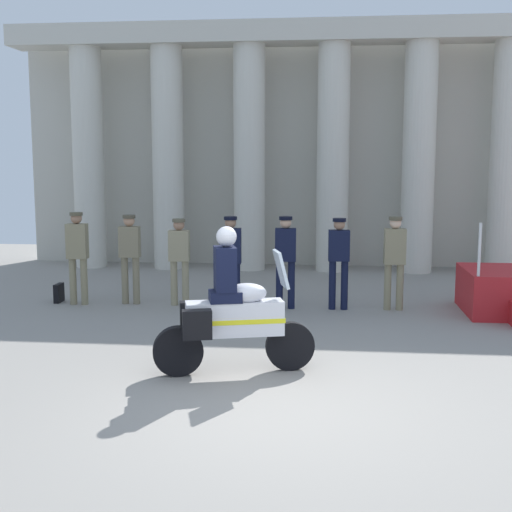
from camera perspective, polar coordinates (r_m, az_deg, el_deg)
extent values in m
plane|color=gray|center=(7.69, 1.16, -12.71)|extent=(28.00, 28.00, 0.00)
cube|color=beige|center=(17.89, 3.11, 9.01)|extent=(13.91, 0.30, 6.07)
cylinder|color=beige|center=(17.92, -13.79, 7.84)|extent=(0.78, 0.78, 5.48)
cylinder|color=beige|center=(17.34, -7.35, 8.01)|extent=(0.78, 0.78, 5.48)
cylinder|color=beige|center=(16.98, -0.55, 8.07)|extent=(0.78, 0.78, 5.48)
cylinder|color=beige|center=(16.87, 6.43, 8.03)|extent=(0.78, 0.78, 5.48)
cylinder|color=beige|center=(17.01, 13.40, 7.86)|extent=(0.78, 0.78, 5.48)
cylinder|color=beige|center=(17.38, 20.16, 7.59)|extent=(0.78, 0.78, 5.48)
cube|color=beige|center=(17.16, 3.00, 18.09)|extent=(13.91, 0.98, 0.50)
cylinder|color=silver|center=(12.03, 18.13, 0.50)|extent=(0.05, 0.05, 0.90)
cylinder|color=#847A5B|center=(13.39, -15.01, -2.06)|extent=(0.13, 0.13, 0.88)
cylinder|color=#847A5B|center=(13.32, -14.13, -2.08)|extent=(0.13, 0.13, 0.88)
cube|color=#847A5B|center=(13.25, -14.69, 1.21)|extent=(0.39, 0.24, 0.65)
sphere|color=#997056|center=(13.20, -14.75, 3.07)|extent=(0.21, 0.21, 0.21)
cylinder|color=#4F4937|center=(13.20, -14.77, 3.41)|extent=(0.24, 0.24, 0.06)
cylinder|color=#7A7056|center=(13.24, -10.87, -2.00)|extent=(0.13, 0.13, 0.90)
cylinder|color=#7A7056|center=(13.18, -9.95, -2.03)|extent=(0.13, 0.13, 0.90)
cube|color=#7A7056|center=(13.10, -10.49, 1.18)|extent=(0.39, 0.24, 0.58)
sphere|color=tan|center=(13.06, -10.54, 2.91)|extent=(0.21, 0.21, 0.21)
cylinder|color=#494334|center=(13.06, -10.55, 3.25)|extent=(0.24, 0.24, 0.06)
cylinder|color=gray|center=(12.97, -6.85, -2.24)|extent=(0.13, 0.13, 0.85)
cylinder|color=gray|center=(12.92, -5.90, -2.27)|extent=(0.13, 0.13, 0.85)
cube|color=gray|center=(12.84, -6.42, 0.87)|extent=(0.39, 0.24, 0.57)
sphere|color=#997056|center=(12.79, -6.45, 2.61)|extent=(0.21, 0.21, 0.21)
cylinder|color=brown|center=(12.79, -6.46, 2.96)|extent=(0.24, 0.24, 0.06)
cylinder|color=black|center=(12.63, -2.61, -2.50)|extent=(0.13, 0.13, 0.84)
cylinder|color=black|center=(12.60, -1.62, -2.52)|extent=(0.13, 0.13, 0.84)
cube|color=black|center=(12.50, -2.13, 0.84)|extent=(0.39, 0.24, 0.65)
sphere|color=#997056|center=(12.46, -2.14, 2.80)|extent=(0.21, 0.21, 0.21)
cylinder|color=black|center=(12.45, -2.14, 3.16)|extent=(0.24, 0.24, 0.06)
cylinder|color=black|center=(12.61, 1.96, -2.40)|extent=(0.13, 0.13, 0.88)
cylinder|color=black|center=(12.60, 2.96, -2.42)|extent=(0.13, 0.13, 0.88)
cube|color=black|center=(12.49, 2.48, 0.94)|extent=(0.39, 0.24, 0.60)
sphere|color=tan|center=(12.44, 2.49, 2.80)|extent=(0.21, 0.21, 0.21)
cylinder|color=black|center=(12.44, 2.49, 3.16)|extent=(0.24, 0.24, 0.06)
cylinder|color=black|center=(12.59, 6.38, -2.42)|extent=(0.13, 0.13, 0.90)
cylinder|color=black|center=(12.60, 7.38, -2.43)|extent=(0.13, 0.13, 0.90)
cube|color=black|center=(12.49, 6.93, 0.88)|extent=(0.39, 0.24, 0.56)
sphere|color=#997056|center=(12.44, 6.96, 2.64)|extent=(0.21, 0.21, 0.21)
cylinder|color=black|center=(12.44, 6.97, 3.00)|extent=(0.24, 0.24, 0.06)
cylinder|color=#847A5B|center=(12.70, 10.91, -2.55)|extent=(0.13, 0.13, 0.85)
cylinder|color=#847A5B|center=(12.73, 11.90, -2.56)|extent=(0.13, 0.13, 0.85)
cube|color=#847A5B|center=(12.60, 11.50, 0.78)|extent=(0.39, 0.24, 0.65)
sphere|color=beige|center=(12.56, 11.55, 2.72)|extent=(0.21, 0.21, 0.21)
cylinder|color=#4F4937|center=(12.55, 11.56, 3.08)|extent=(0.24, 0.24, 0.06)
cylinder|color=black|center=(8.97, 2.86, -7.52)|extent=(0.64, 0.26, 0.64)
cylinder|color=black|center=(8.79, -6.51, -7.88)|extent=(0.65, 0.30, 0.64)
cube|color=silver|center=(8.75, -1.79, -5.20)|extent=(1.28, 0.63, 0.44)
ellipsoid|color=silver|center=(8.71, -0.82, -3.12)|extent=(0.59, 0.45, 0.26)
cube|color=yellow|center=(8.76, -1.79, -5.33)|extent=(1.30, 0.65, 0.06)
cube|color=silver|center=(8.73, 2.10, -1.09)|extent=(0.26, 0.43, 0.47)
cube|color=black|center=(8.96, -5.19, -4.92)|extent=(0.39, 0.27, 0.36)
cube|color=black|center=(8.45, -4.94, -5.71)|extent=(0.39, 0.27, 0.36)
cube|color=black|center=(8.68, -2.58, -3.36)|extent=(0.48, 0.43, 0.14)
cube|color=black|center=(8.62, -2.60, -1.08)|extent=(0.35, 0.42, 0.56)
sphere|color=silver|center=(8.56, -2.48, 1.63)|extent=(0.26, 0.26, 0.26)
cube|color=black|center=(13.71, -16.11, -2.98)|extent=(0.10, 0.32, 0.36)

